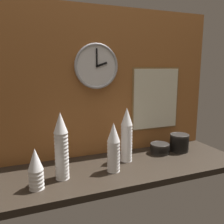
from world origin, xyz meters
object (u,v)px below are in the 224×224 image
at_px(cup_stack_center, 114,147).
at_px(menu_board, 156,99).
at_px(wall_clock, 96,66).
at_px(bowl_stack_right, 160,148).
at_px(cup_stack_far_left, 36,169).
at_px(bowl_stack_far_right, 179,142).
at_px(cup_stack_left, 61,146).
at_px(cup_stack_center_right, 127,135).

distance_m(cup_stack_center, menu_board, 0.62).
xyz_separation_m(cup_stack_center, wall_clock, (-0.01, 0.30, 0.49)).
xyz_separation_m(bowl_stack_right, wall_clock, (-0.45, 0.14, 0.60)).
height_order(cup_stack_far_left, bowl_stack_far_right, cup_stack_far_left).
bearing_deg(cup_stack_far_left, bowl_stack_right, 13.27).
distance_m(cup_stack_center, cup_stack_left, 0.32).
bearing_deg(bowl_stack_far_right, cup_stack_far_left, -169.39).
relative_size(cup_stack_left, bowl_stack_right, 2.74).
xyz_separation_m(cup_stack_left, menu_board, (0.79, 0.29, 0.20)).
relative_size(cup_stack_center_right, bowl_stack_right, 2.59).
relative_size(bowl_stack_far_right, bowl_stack_right, 1.00).
xyz_separation_m(cup_stack_left, bowl_stack_right, (0.75, 0.14, -0.16)).
height_order(cup_stack_center, bowl_stack_far_right, cup_stack_center).
distance_m(cup_stack_center, bowl_stack_right, 0.48).
distance_m(bowl_stack_far_right, menu_board, 0.38).
bearing_deg(menu_board, bowl_stack_far_right, -52.23).
bearing_deg(wall_clock, bowl_stack_right, -17.20).
distance_m(bowl_stack_right, wall_clock, 0.76).
bearing_deg(cup_stack_far_left, cup_stack_center, 6.53).
bearing_deg(menu_board, cup_stack_far_left, -159.12).
xyz_separation_m(cup_stack_far_left, bowl_stack_right, (0.90, 0.21, -0.07)).
xyz_separation_m(cup_stack_center_right, wall_clock, (-0.15, 0.18, 0.46)).
bearing_deg(cup_stack_center, cup_stack_left, 176.89).
xyz_separation_m(cup_stack_center, cup_stack_far_left, (-0.46, -0.05, -0.04)).
height_order(bowl_stack_far_right, bowl_stack_right, bowl_stack_far_right).
relative_size(cup_stack_left, menu_board, 0.80).
bearing_deg(cup_stack_center_right, cup_stack_far_left, -163.87).
bearing_deg(bowl_stack_far_right, cup_stack_center, -166.34).
relative_size(cup_stack_far_left, bowl_stack_far_right, 1.57).
xyz_separation_m(cup_stack_center_right, menu_board, (0.34, 0.18, 0.21)).
height_order(cup_stack_far_left, bowl_stack_right, cup_stack_far_left).
bearing_deg(cup_stack_center, cup_stack_center_right, 40.28).
height_order(cup_stack_far_left, menu_board, menu_board).
xyz_separation_m(cup_stack_left, bowl_stack_far_right, (0.92, 0.13, -0.13)).
xyz_separation_m(cup_stack_center_right, cup_stack_far_left, (-0.61, -0.18, -0.07)).
bearing_deg(cup_stack_far_left, menu_board, 20.88).
bearing_deg(wall_clock, bowl_stack_far_right, -13.87).
distance_m(cup_stack_center, cup_stack_far_left, 0.47).
bearing_deg(cup_stack_far_left, bowl_stack_far_right, 10.61).
distance_m(cup_stack_left, bowl_stack_far_right, 0.94).
relative_size(bowl_stack_far_right, menu_board, 0.29).
bearing_deg(cup_stack_center_right, cup_stack_left, -167.01).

